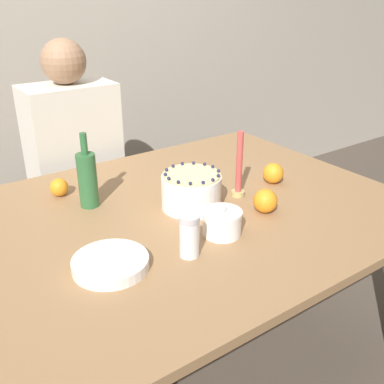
{
  "coord_description": "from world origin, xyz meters",
  "views": [
    {
      "loc": [
        -0.79,
        -1.15,
        1.44
      ],
      "look_at": [
        0.02,
        -0.0,
        0.79
      ],
      "focal_mm": 42.0,
      "sensor_mm": 36.0,
      "label": 1
    }
  ],
  "objects_px": {
    "candle": "(239,171)",
    "person_man_blue_shirt": "(78,189)",
    "bottle": "(88,179)",
    "sugar_bowl": "(222,222)",
    "cake": "(192,191)",
    "sugar_shaker": "(189,236)"
  },
  "relations": [
    {
      "from": "cake",
      "to": "bottle",
      "type": "bearing_deg",
      "value": 142.6
    },
    {
      "from": "bottle",
      "to": "sugar_bowl",
      "type": "bearing_deg",
      "value": -59.05
    },
    {
      "from": "cake",
      "to": "candle",
      "type": "height_order",
      "value": "candle"
    },
    {
      "from": "sugar_bowl",
      "to": "person_man_blue_shirt",
      "type": "bearing_deg",
      "value": 95.02
    },
    {
      "from": "sugar_bowl",
      "to": "cake",
      "type": "bearing_deg",
      "value": 81.31
    },
    {
      "from": "sugar_shaker",
      "to": "bottle",
      "type": "height_order",
      "value": "bottle"
    },
    {
      "from": "sugar_shaker",
      "to": "person_man_blue_shirt",
      "type": "height_order",
      "value": "person_man_blue_shirt"
    },
    {
      "from": "person_man_blue_shirt",
      "to": "sugar_shaker",
      "type": "bearing_deg",
      "value": 86.44
    },
    {
      "from": "sugar_bowl",
      "to": "sugar_shaker",
      "type": "bearing_deg",
      "value": -164.99
    },
    {
      "from": "sugar_bowl",
      "to": "person_man_blue_shirt",
      "type": "distance_m",
      "value": 1.02
    },
    {
      "from": "cake",
      "to": "sugar_bowl",
      "type": "height_order",
      "value": "cake"
    },
    {
      "from": "sugar_shaker",
      "to": "bottle",
      "type": "distance_m",
      "value": 0.48
    },
    {
      "from": "candle",
      "to": "person_man_blue_shirt",
      "type": "height_order",
      "value": "person_man_blue_shirt"
    },
    {
      "from": "cake",
      "to": "bottle",
      "type": "xyz_separation_m",
      "value": [
        -0.29,
        0.22,
        0.04
      ]
    },
    {
      "from": "candle",
      "to": "bottle",
      "type": "xyz_separation_m",
      "value": [
        -0.48,
        0.24,
        0.0
      ]
    },
    {
      "from": "sugar_bowl",
      "to": "person_man_blue_shirt",
      "type": "height_order",
      "value": "person_man_blue_shirt"
    },
    {
      "from": "sugar_bowl",
      "to": "bottle",
      "type": "distance_m",
      "value": 0.5
    },
    {
      "from": "sugar_shaker",
      "to": "bottle",
      "type": "xyz_separation_m",
      "value": [
        -0.1,
        0.46,
        0.04
      ]
    },
    {
      "from": "cake",
      "to": "person_man_blue_shirt",
      "type": "bearing_deg",
      "value": 98.57
    },
    {
      "from": "bottle",
      "to": "candle",
      "type": "bearing_deg",
      "value": -26.28
    },
    {
      "from": "sugar_bowl",
      "to": "bottle",
      "type": "relative_size",
      "value": 0.47
    },
    {
      "from": "sugar_shaker",
      "to": "candle",
      "type": "relative_size",
      "value": 0.52
    }
  ]
}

